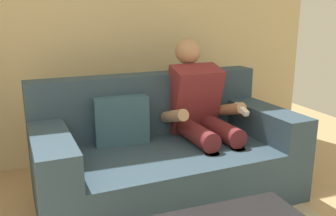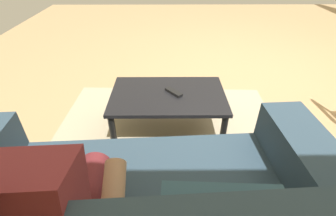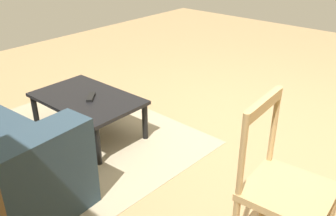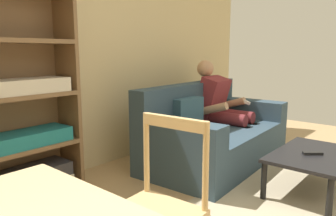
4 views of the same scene
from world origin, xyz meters
TOP-DOWN VIEW (x-y plane):
  - ground_plane at (0.00, 0.00)m, footprint 8.44×8.44m
  - coffee_table at (1.21, 0.90)m, footprint 0.96×0.61m
  - tv_remote at (1.17, 0.89)m, footprint 0.15×0.16m
  - dining_chair_facing_couch at (-0.67, 1.11)m, footprint 0.45×0.45m
  - area_rug at (1.21, 0.90)m, footprint 2.05×1.47m

SIDE VIEW (x-z plane):
  - ground_plane at x=0.00m, z-range 0.00..0.00m
  - area_rug at x=1.21m, z-range 0.00..0.01m
  - coffee_table at x=1.21m, z-range 0.14..0.50m
  - tv_remote at x=1.17m, z-range 0.36..0.39m
  - dining_chair_facing_couch at x=-0.67m, z-range 0.00..0.93m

